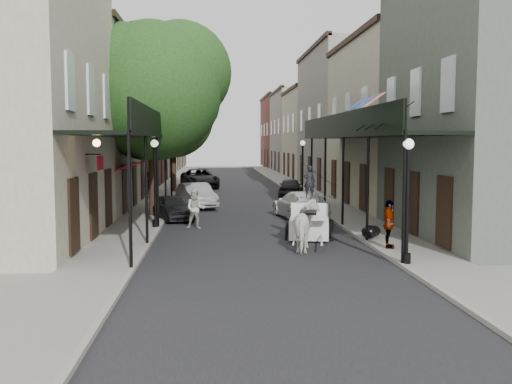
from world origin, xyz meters
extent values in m
plane|color=gray|center=(0.00, 0.00, 0.00)|extent=(140.00, 140.00, 0.00)
cube|color=black|center=(0.00, 20.00, 0.01)|extent=(8.00, 90.00, 0.01)
cube|color=gray|center=(-5.00, 20.00, 0.06)|extent=(2.20, 90.00, 0.12)
cube|color=gray|center=(5.00, 20.00, 0.06)|extent=(2.20, 90.00, 0.12)
cube|color=#BFB799|center=(-8.60, 30.00, 5.25)|extent=(5.00, 80.00, 10.50)
cube|color=gray|center=(8.60, 30.00, 5.25)|extent=(5.00, 80.00, 10.50)
cube|color=black|center=(-5.00, 7.00, 4.00)|extent=(2.20, 18.00, 0.12)
cube|color=black|center=(-3.95, 7.00, 4.50)|extent=(0.06, 18.00, 1.00)
cylinder|color=black|center=(-4.00, -2.00, 2.12)|extent=(0.10, 0.10, 4.00)
cylinder|color=black|center=(-4.00, 6.00, 2.12)|extent=(0.10, 0.10, 4.00)
cylinder|color=black|center=(-4.00, 14.00, 2.12)|extent=(0.10, 0.10, 4.00)
cube|color=black|center=(5.00, 7.00, 4.00)|extent=(2.20, 18.00, 0.12)
cube|color=black|center=(3.95, 7.00, 4.50)|extent=(0.06, 18.00, 1.00)
cylinder|color=black|center=(4.00, -2.00, 2.12)|extent=(0.10, 0.10, 4.00)
cylinder|color=black|center=(4.00, 6.00, 2.12)|extent=(0.10, 0.10, 4.00)
cylinder|color=black|center=(4.00, 14.00, 2.12)|extent=(0.10, 0.10, 4.00)
cylinder|color=#382619|center=(-4.60, 10.00, 2.92)|extent=(0.44, 0.44, 5.60)
sphere|color=#154318|center=(-4.60, 10.00, 6.20)|extent=(6.80, 6.80, 6.80)
sphere|color=#154318|center=(-3.24, 10.60, 7.20)|extent=(5.10, 5.10, 5.10)
cylinder|color=#382619|center=(-4.60, 24.00, 2.64)|extent=(0.44, 0.44, 5.04)
sphere|color=#154318|center=(-4.60, 24.00, 5.58)|extent=(6.00, 6.00, 6.00)
sphere|color=#154318|center=(-3.40, 24.60, 6.48)|extent=(4.50, 4.50, 4.50)
cylinder|color=black|center=(4.10, -2.00, 0.27)|extent=(0.28, 0.28, 0.30)
cylinder|color=black|center=(4.10, -2.00, 1.82)|extent=(0.12, 0.12, 3.40)
sphere|color=white|center=(4.10, -2.00, 3.67)|extent=(0.32, 0.32, 0.32)
cylinder|color=black|center=(-4.10, 6.00, 0.27)|extent=(0.28, 0.28, 0.30)
cylinder|color=black|center=(-4.10, 6.00, 1.82)|extent=(0.12, 0.12, 3.40)
sphere|color=white|center=(-4.10, 6.00, 3.67)|extent=(0.32, 0.32, 0.32)
cylinder|color=black|center=(4.10, 18.00, 0.27)|extent=(0.28, 0.28, 0.30)
cylinder|color=black|center=(4.10, 18.00, 1.82)|extent=(0.12, 0.12, 3.40)
sphere|color=white|center=(4.10, 18.00, 3.67)|extent=(0.32, 0.32, 0.32)
imported|color=white|center=(1.61, 0.84, 0.86)|extent=(1.29, 2.18, 1.73)
torus|color=black|center=(1.33, 3.98, 0.65)|extent=(0.34, 1.34, 1.35)
torus|color=black|center=(3.01, 3.67, 0.65)|extent=(0.34, 1.34, 1.35)
torus|color=black|center=(1.26, 2.51, 0.33)|extent=(0.20, 0.70, 0.70)
torus|color=black|center=(2.54, 2.27, 0.33)|extent=(0.20, 0.70, 0.70)
cube|color=white|center=(2.13, 3.62, 1.10)|extent=(1.79, 2.12, 0.73)
cube|color=white|center=(1.93, 2.54, 1.62)|extent=(1.34, 0.80, 0.13)
cube|color=white|center=(1.88, 2.28, 1.94)|extent=(1.25, 0.33, 0.52)
imported|color=black|center=(1.93, 2.54, 2.27)|extent=(0.47, 0.36, 1.18)
imported|color=beige|center=(-2.40, 6.09, 0.86)|extent=(0.85, 0.67, 1.72)
imported|color=gray|center=(-5.74, 19.06, 0.96)|extent=(1.25, 1.02, 1.68)
imported|color=gray|center=(4.33, 0.44, 0.94)|extent=(0.67, 1.04, 1.64)
imported|color=black|center=(-3.60, 9.00, 0.61)|extent=(2.58, 3.87, 1.22)
imported|color=#97969B|center=(-2.62, 14.00, 0.70)|extent=(2.64, 4.49, 1.40)
imported|color=black|center=(-2.78, 28.15, 0.78)|extent=(3.54, 6.01, 1.57)
imported|color=white|center=(2.60, 9.00, 0.68)|extent=(2.61, 4.92, 1.36)
imported|color=black|center=(3.60, 20.12, 0.65)|extent=(2.15, 4.01, 1.30)
ellipsoid|color=black|center=(4.20, 2.38, 0.37)|extent=(0.59, 0.59, 0.50)
ellipsoid|color=black|center=(4.50, 2.83, 0.33)|extent=(0.52, 0.52, 0.41)
camera|label=1|loc=(-1.60, -18.38, 3.72)|focal=40.00mm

